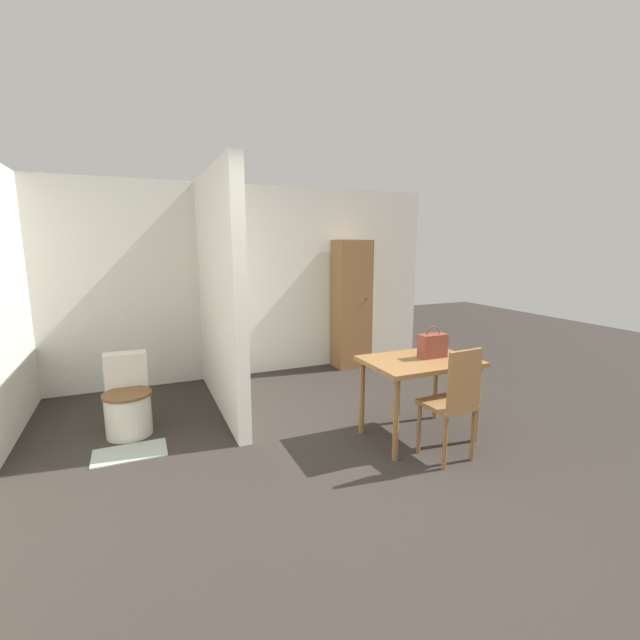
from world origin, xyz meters
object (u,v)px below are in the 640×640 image
Objects in this scene: handbag at (433,345)px; wooden_cabinet at (351,304)px; wooden_chair at (453,400)px; toilet at (128,402)px; dining_table at (419,370)px.

handbag is 0.16× the size of wooden_cabinet.
wooden_chair is 0.60m from handbag.
dining_table is at bearing -25.78° from toilet.
wooden_chair is 2.85m from wooden_cabinet.
handbag is 2.33m from wooden_cabinet.
wooden_cabinet is at bearing 77.44° from dining_table.
handbag reaches higher than dining_table.
wooden_cabinet is at bearing 75.16° from wooden_chair.
dining_table is 0.25m from handbag.
toilet is at bearing -158.89° from wooden_cabinet.
dining_table reaches higher than toilet.
wooden_cabinet is at bearing 80.77° from handbag.
dining_table is at bearing 85.10° from wooden_chair.
wooden_chair is 1.33× the size of toilet.
toilet is 2.48× the size of handbag.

